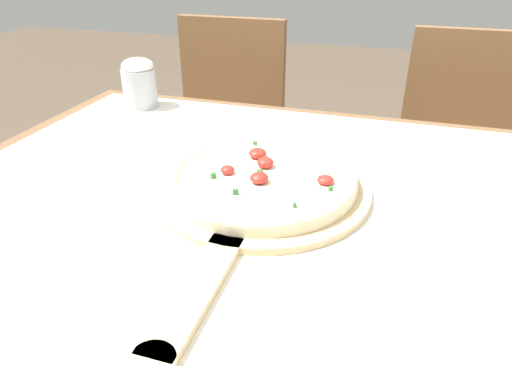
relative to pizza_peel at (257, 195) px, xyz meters
name	(u,v)px	position (x,y,z in m)	size (l,w,h in m)	color
dining_table	(270,263)	(0.03, -0.02, -0.12)	(1.23, 0.98, 0.74)	brown
towel_cloth	(271,208)	(0.03, -0.02, -0.01)	(1.15, 0.90, 0.00)	white
pizza_peel	(257,195)	(0.00, 0.00, 0.00)	(0.36, 0.58, 0.01)	#D6B784
pizza	(261,177)	(0.00, 0.03, 0.02)	(0.31, 0.31, 0.04)	beige
chair_left	(225,131)	(-0.37, 0.81, -0.24)	(0.40, 0.40, 0.89)	brown
chair_right	(459,158)	(0.41, 0.81, -0.24)	(0.40, 0.40, 0.89)	brown
flour_cup	(139,82)	(-0.41, 0.35, 0.06)	(0.08, 0.08, 0.12)	#B2B7BC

